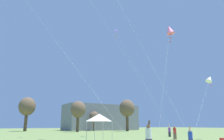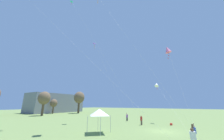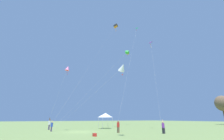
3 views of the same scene
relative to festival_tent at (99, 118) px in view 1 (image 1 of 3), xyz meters
name	(u,v)px [view 1 (image 1 of 3)]	position (x,y,z in m)	size (l,w,h in m)	color
distant_building	(101,118)	(23.89, 46.49, 1.66)	(24.92, 11.00, 8.52)	slate
tree_far_right	(127,109)	(25.39, 32.07, 3.94)	(4.56, 4.56, 9.20)	brown
tree_far_centre	(78,110)	(10.09, 32.74, 3.10)	(3.98, 3.98, 8.02)	brown
tree_far_left	(94,117)	(17.87, 39.01, 1.53)	(2.88, 2.88, 5.82)	brown
tree_near_right	(27,107)	(-0.94, 45.26, 4.30)	(4.81, 4.81, 9.71)	brown
festival_tent	(99,118)	(0.00, 0.00, 0.00)	(2.42, 2.42, 3.04)	#B7B7BC
cooler_box	(222,139)	(12.31, -6.81, -2.43)	(0.53, 0.35, 0.34)	red
person_purple_shirt	(169,131)	(13.42, 2.63, -1.73)	(0.37, 0.37, 1.81)	#282833
person_blue_shirt	(190,137)	(2.75, -10.59, -1.78)	(0.35, 0.35, 1.70)	#473860
person_red_shirt	(175,132)	(9.58, -2.24, -1.72)	(0.39, 0.39, 1.64)	brown
person_white_shirt	(149,136)	(-1.47, -10.61, -1.58)	(0.43, 0.43, 2.10)	#473860
kite_pink_diamond_0	(170,30)	(2.92, -9.03, 8.08)	(4.74, 2.69, 11.22)	silver
kite_white_diamond_4	(210,79)	(14.69, -4.35, 5.31)	(12.55, 6.60, 8.63)	silver
kite_purple_delta_5	(116,31)	(6.98, 7.64, 15.33)	(7.03, 5.94, 18.43)	silver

